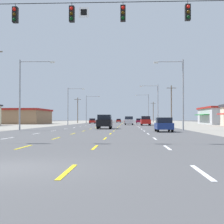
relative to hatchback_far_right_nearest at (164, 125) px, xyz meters
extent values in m
plane|color=#4C4C4F|center=(-7.22, 38.95, -0.78)|extent=(572.00, 572.00, 0.00)
cube|color=gray|center=(-31.97, 38.95, -0.78)|extent=(28.00, 440.00, 0.01)
cube|color=white|center=(-12.47, -12.55, -0.78)|extent=(0.14, 2.60, 0.01)
cube|color=white|center=(-12.47, -5.05, -0.78)|extent=(0.14, 2.60, 0.01)
cube|color=white|center=(-12.47, 2.45, -0.78)|extent=(0.14, 2.60, 0.01)
cube|color=white|center=(-12.47, 9.95, -0.78)|extent=(0.14, 2.60, 0.01)
cube|color=white|center=(-12.47, 17.45, -0.78)|extent=(0.14, 2.60, 0.01)
cube|color=white|center=(-12.47, 24.95, -0.78)|extent=(0.14, 2.60, 0.01)
cube|color=white|center=(-12.47, 32.45, -0.78)|extent=(0.14, 2.60, 0.01)
cube|color=white|center=(-12.47, 39.95, -0.78)|extent=(0.14, 2.60, 0.01)
cube|color=white|center=(-12.47, 47.45, -0.78)|extent=(0.14, 2.60, 0.01)
cube|color=white|center=(-12.47, 54.95, -0.78)|extent=(0.14, 2.60, 0.01)
cube|color=white|center=(-12.47, 62.45, -0.78)|extent=(0.14, 2.60, 0.01)
cube|color=white|center=(-12.47, 69.95, -0.78)|extent=(0.14, 2.60, 0.01)
cube|color=white|center=(-12.47, 77.45, -0.78)|extent=(0.14, 2.60, 0.01)
cube|color=white|center=(-12.47, 84.95, -0.78)|extent=(0.14, 2.60, 0.01)
cube|color=white|center=(-12.47, 92.45, -0.78)|extent=(0.14, 2.60, 0.01)
cube|color=white|center=(-12.47, 99.95, -0.78)|extent=(0.14, 2.60, 0.01)
cube|color=white|center=(-12.47, 107.45, -0.78)|extent=(0.14, 2.60, 0.01)
cube|color=white|center=(-12.47, 114.95, -0.78)|extent=(0.14, 2.60, 0.01)
cube|color=white|center=(-12.47, 122.45, -0.78)|extent=(0.14, 2.60, 0.01)
cube|color=white|center=(-12.47, 129.95, -0.78)|extent=(0.14, 2.60, 0.01)
cube|color=white|center=(-12.47, 137.45, -0.78)|extent=(0.14, 2.60, 0.01)
cube|color=white|center=(-12.47, 144.95, -0.78)|extent=(0.14, 2.60, 0.01)
cube|color=white|center=(-12.47, 152.45, -0.78)|extent=(0.14, 2.60, 0.01)
cube|color=white|center=(-12.47, 159.95, -0.78)|extent=(0.14, 2.60, 0.01)
cube|color=white|center=(-12.47, 167.45, -0.78)|extent=(0.14, 2.60, 0.01)
cube|color=white|center=(-12.47, 174.95, -0.78)|extent=(0.14, 2.60, 0.01)
cube|color=white|center=(-12.47, 182.45, -0.78)|extent=(0.14, 2.60, 0.01)
cube|color=white|center=(-12.47, 189.95, -0.78)|extent=(0.14, 2.60, 0.01)
cube|color=yellow|center=(-8.97, -20.05, -0.78)|extent=(0.14, 2.60, 0.01)
cube|color=yellow|center=(-8.97, -12.55, -0.78)|extent=(0.14, 2.60, 0.01)
cube|color=yellow|center=(-8.97, -5.05, -0.78)|extent=(0.14, 2.60, 0.01)
cube|color=yellow|center=(-8.97, 2.45, -0.78)|extent=(0.14, 2.60, 0.01)
cube|color=yellow|center=(-8.97, 9.95, -0.78)|extent=(0.14, 2.60, 0.01)
cube|color=yellow|center=(-8.97, 17.45, -0.78)|extent=(0.14, 2.60, 0.01)
cube|color=yellow|center=(-8.97, 24.95, -0.78)|extent=(0.14, 2.60, 0.01)
cube|color=yellow|center=(-8.97, 32.45, -0.78)|extent=(0.14, 2.60, 0.01)
cube|color=yellow|center=(-8.97, 39.95, -0.78)|extent=(0.14, 2.60, 0.01)
cube|color=yellow|center=(-8.97, 47.45, -0.78)|extent=(0.14, 2.60, 0.01)
cube|color=yellow|center=(-8.97, 54.95, -0.78)|extent=(0.14, 2.60, 0.01)
cube|color=yellow|center=(-8.97, 62.45, -0.78)|extent=(0.14, 2.60, 0.01)
cube|color=yellow|center=(-8.97, 69.95, -0.78)|extent=(0.14, 2.60, 0.01)
cube|color=yellow|center=(-8.97, 77.45, -0.78)|extent=(0.14, 2.60, 0.01)
cube|color=yellow|center=(-8.97, 84.95, -0.78)|extent=(0.14, 2.60, 0.01)
cube|color=yellow|center=(-8.97, 92.45, -0.78)|extent=(0.14, 2.60, 0.01)
cube|color=yellow|center=(-8.97, 99.95, -0.78)|extent=(0.14, 2.60, 0.01)
cube|color=yellow|center=(-8.97, 107.45, -0.78)|extent=(0.14, 2.60, 0.01)
cube|color=yellow|center=(-8.97, 114.95, -0.78)|extent=(0.14, 2.60, 0.01)
cube|color=yellow|center=(-8.97, 122.45, -0.78)|extent=(0.14, 2.60, 0.01)
cube|color=yellow|center=(-8.97, 129.95, -0.78)|extent=(0.14, 2.60, 0.01)
cube|color=yellow|center=(-8.97, 137.45, -0.78)|extent=(0.14, 2.60, 0.01)
cube|color=yellow|center=(-8.97, 144.95, -0.78)|extent=(0.14, 2.60, 0.01)
cube|color=yellow|center=(-8.97, 152.45, -0.78)|extent=(0.14, 2.60, 0.01)
cube|color=yellow|center=(-8.97, 159.95, -0.78)|extent=(0.14, 2.60, 0.01)
cube|color=yellow|center=(-8.97, 167.45, -0.78)|extent=(0.14, 2.60, 0.01)
cube|color=yellow|center=(-8.97, 174.95, -0.78)|extent=(0.14, 2.60, 0.01)
cube|color=yellow|center=(-8.97, 182.45, -0.78)|extent=(0.14, 2.60, 0.01)
cube|color=yellow|center=(-8.97, 189.95, -0.78)|extent=(0.14, 2.60, 0.01)
cube|color=yellow|center=(-5.47, -27.55, -0.78)|extent=(0.14, 2.60, 0.01)
cube|color=yellow|center=(-5.47, -20.05, -0.78)|extent=(0.14, 2.60, 0.01)
cube|color=yellow|center=(-5.47, -12.55, -0.78)|extent=(0.14, 2.60, 0.01)
cube|color=yellow|center=(-5.47, -5.05, -0.78)|extent=(0.14, 2.60, 0.01)
cube|color=yellow|center=(-5.47, 2.45, -0.78)|extent=(0.14, 2.60, 0.01)
cube|color=yellow|center=(-5.47, 9.95, -0.78)|extent=(0.14, 2.60, 0.01)
cube|color=yellow|center=(-5.47, 17.45, -0.78)|extent=(0.14, 2.60, 0.01)
cube|color=yellow|center=(-5.47, 24.95, -0.78)|extent=(0.14, 2.60, 0.01)
cube|color=yellow|center=(-5.47, 32.45, -0.78)|extent=(0.14, 2.60, 0.01)
cube|color=yellow|center=(-5.47, 39.95, -0.78)|extent=(0.14, 2.60, 0.01)
cube|color=yellow|center=(-5.47, 47.45, -0.78)|extent=(0.14, 2.60, 0.01)
cube|color=yellow|center=(-5.47, 54.95, -0.78)|extent=(0.14, 2.60, 0.01)
cube|color=yellow|center=(-5.47, 62.45, -0.78)|extent=(0.14, 2.60, 0.01)
cube|color=yellow|center=(-5.47, 69.95, -0.78)|extent=(0.14, 2.60, 0.01)
cube|color=yellow|center=(-5.47, 77.45, -0.78)|extent=(0.14, 2.60, 0.01)
cube|color=yellow|center=(-5.47, 84.95, -0.78)|extent=(0.14, 2.60, 0.01)
cube|color=yellow|center=(-5.47, 92.45, -0.78)|extent=(0.14, 2.60, 0.01)
cube|color=yellow|center=(-5.47, 99.95, -0.78)|extent=(0.14, 2.60, 0.01)
cube|color=yellow|center=(-5.47, 107.45, -0.78)|extent=(0.14, 2.60, 0.01)
cube|color=yellow|center=(-5.47, 114.95, -0.78)|extent=(0.14, 2.60, 0.01)
cube|color=yellow|center=(-5.47, 122.45, -0.78)|extent=(0.14, 2.60, 0.01)
cube|color=yellow|center=(-5.47, 129.95, -0.78)|extent=(0.14, 2.60, 0.01)
cube|color=yellow|center=(-5.47, 137.45, -0.78)|extent=(0.14, 2.60, 0.01)
cube|color=yellow|center=(-5.47, 144.95, -0.78)|extent=(0.14, 2.60, 0.01)
cube|color=yellow|center=(-5.47, 152.45, -0.78)|extent=(0.14, 2.60, 0.01)
cube|color=yellow|center=(-5.47, 159.95, -0.78)|extent=(0.14, 2.60, 0.01)
cube|color=yellow|center=(-5.47, 167.45, -0.78)|extent=(0.14, 2.60, 0.01)
cube|color=yellow|center=(-5.47, 174.95, -0.78)|extent=(0.14, 2.60, 0.01)
cube|color=yellow|center=(-5.47, 182.45, -0.78)|extent=(0.14, 2.60, 0.01)
cube|color=yellow|center=(-5.47, 189.95, -0.78)|extent=(0.14, 2.60, 0.01)
cube|color=white|center=(-1.97, -27.55, -0.78)|extent=(0.14, 2.60, 0.01)
cube|color=white|center=(-1.97, -20.05, -0.78)|extent=(0.14, 2.60, 0.01)
cube|color=white|center=(-1.97, -12.55, -0.78)|extent=(0.14, 2.60, 0.01)
cube|color=white|center=(-1.97, -5.05, -0.78)|extent=(0.14, 2.60, 0.01)
cube|color=white|center=(-1.97, 2.45, -0.78)|extent=(0.14, 2.60, 0.01)
cube|color=white|center=(-1.97, 9.95, -0.78)|extent=(0.14, 2.60, 0.01)
cube|color=white|center=(-1.97, 17.45, -0.78)|extent=(0.14, 2.60, 0.01)
cube|color=white|center=(-1.97, 24.95, -0.78)|extent=(0.14, 2.60, 0.01)
cube|color=white|center=(-1.97, 32.45, -0.78)|extent=(0.14, 2.60, 0.01)
cube|color=white|center=(-1.97, 39.95, -0.78)|extent=(0.14, 2.60, 0.01)
cube|color=white|center=(-1.97, 47.45, -0.78)|extent=(0.14, 2.60, 0.01)
cube|color=white|center=(-1.97, 54.95, -0.78)|extent=(0.14, 2.60, 0.01)
cube|color=white|center=(-1.97, 62.45, -0.78)|extent=(0.14, 2.60, 0.01)
cube|color=white|center=(-1.97, 69.95, -0.78)|extent=(0.14, 2.60, 0.01)
cube|color=white|center=(-1.97, 77.45, -0.78)|extent=(0.14, 2.60, 0.01)
cube|color=white|center=(-1.97, 84.95, -0.78)|extent=(0.14, 2.60, 0.01)
cube|color=white|center=(-1.97, 92.45, -0.78)|extent=(0.14, 2.60, 0.01)
cube|color=white|center=(-1.97, 99.95, -0.78)|extent=(0.14, 2.60, 0.01)
cube|color=white|center=(-1.97, 107.45, -0.78)|extent=(0.14, 2.60, 0.01)
cube|color=white|center=(-1.97, 114.95, -0.78)|extent=(0.14, 2.60, 0.01)
cube|color=white|center=(-1.97, 122.45, -0.78)|extent=(0.14, 2.60, 0.01)
cube|color=white|center=(-1.97, 129.95, -0.78)|extent=(0.14, 2.60, 0.01)
cube|color=white|center=(-1.97, 137.45, -0.78)|extent=(0.14, 2.60, 0.01)
cube|color=white|center=(-1.97, 144.95, -0.78)|extent=(0.14, 2.60, 0.01)
cube|color=white|center=(-1.97, 152.45, -0.78)|extent=(0.14, 2.60, 0.01)
cube|color=white|center=(-1.97, 159.95, -0.78)|extent=(0.14, 2.60, 0.01)
cube|color=white|center=(-1.97, 167.45, -0.78)|extent=(0.14, 2.60, 0.01)
cube|color=white|center=(-1.97, 174.95, -0.78)|extent=(0.14, 2.60, 0.01)
cube|color=white|center=(-1.97, 182.45, -0.78)|extent=(0.14, 2.60, 0.01)
cube|color=white|center=(-1.97, 189.95, -0.78)|extent=(0.14, 2.60, 0.01)
cylinder|color=black|center=(-7.22, -16.78, 7.45)|extent=(25.50, 0.04, 0.04)
cube|color=white|center=(-6.45, -16.84, 6.86)|extent=(0.60, 0.04, 0.60)
cube|color=black|center=(-6.45, -16.86, 6.86)|extent=(0.36, 0.01, 0.36)
cube|color=black|center=(-7.15, -16.88, 6.75)|extent=(0.30, 0.34, 0.92)
cylinder|color=black|center=(-7.15, -16.88, 7.33)|extent=(0.03, 0.03, 0.24)
sphere|color=red|center=(-7.15, -17.06, 7.03)|extent=(0.20, 0.20, 0.20)
sphere|color=#352202|center=(-7.15, -17.06, 6.73)|extent=(0.20, 0.20, 0.20)
sphere|color=black|center=(-7.15, -17.06, 6.43)|extent=(0.20, 0.20, 0.20)
cube|color=black|center=(-4.15, -16.88, 6.75)|extent=(0.30, 0.34, 0.92)
cylinder|color=black|center=(-4.15, -16.88, 7.33)|extent=(0.03, 0.03, 0.24)
sphere|color=red|center=(-4.15, -17.06, 7.03)|extent=(0.20, 0.20, 0.20)
sphere|color=#352202|center=(-4.15, -17.06, 6.73)|extent=(0.20, 0.20, 0.20)
sphere|color=black|center=(-4.15, -17.06, 6.43)|extent=(0.20, 0.20, 0.20)
cube|color=black|center=(-0.41, -16.88, 6.75)|extent=(0.30, 0.34, 0.92)
cylinder|color=black|center=(-0.41, -16.88, 7.33)|extent=(0.03, 0.03, 0.24)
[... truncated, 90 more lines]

